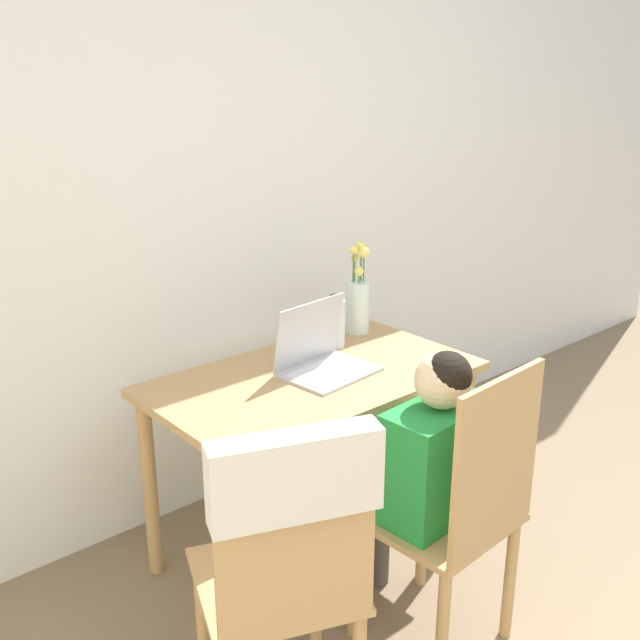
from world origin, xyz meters
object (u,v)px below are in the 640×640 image
Objects in this scene: chair_occupied at (456,513)px; water_bottle at (335,323)px; person_seated at (423,459)px; flower_vase at (358,299)px; laptop at (321,355)px; chair_spare at (288,542)px.

water_bottle is at bearing -109.90° from chair_occupied.
person_seated is 0.73m from water_bottle.
chair_occupied is 1.02m from flower_vase.
person_seated is 0.55m from laptop.
person_seated is (0.58, 0.09, -0.03)m from chair_spare.
laptop is at bearing -97.28° from chair_occupied.
flower_vase is 1.80× the size of water_bottle.
flower_vase reaches higher than laptop.
person_seated is at bearing -149.48° from chair_spare.
chair_occupied is 0.89m from water_bottle.
chair_occupied is 0.71m from laptop.
flower_vase reaches higher than person_seated.
person_seated is 2.66× the size of flower_vase.
chair_spare is 0.99× the size of person_seated.
flower_vase is 0.19m from water_bottle.
laptop is 0.92× the size of flower_vase.
laptop is at bearing -150.84° from flower_vase.
laptop is 0.43m from flower_vase.
laptop is (0.05, 0.65, 0.28)m from chair_occupied.
chair_occupied is 0.18m from person_seated.
water_bottle is (0.83, 0.75, 0.17)m from chair_spare.
chair_occupied is 2.83× the size of laptop.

